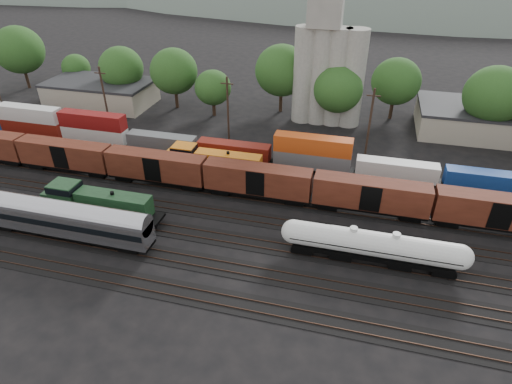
% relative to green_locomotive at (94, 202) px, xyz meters
% --- Properties ---
extents(ground, '(600.00, 600.00, 0.00)m').
position_rel_green_locomotive_xyz_m(ground, '(21.76, 5.00, -2.54)').
color(ground, black).
extents(tracks, '(180.00, 33.20, 0.20)m').
position_rel_green_locomotive_xyz_m(tracks, '(21.76, 5.00, -2.49)').
color(tracks, black).
rests_on(tracks, ground).
extents(green_locomotive, '(16.78, 2.96, 4.44)m').
position_rel_green_locomotive_xyz_m(green_locomotive, '(0.00, 0.00, 0.00)').
color(green_locomotive, black).
rests_on(green_locomotive, ground).
extents(tank_car_a, '(16.40, 2.94, 4.30)m').
position_rel_green_locomotive_xyz_m(tank_car_a, '(33.18, 0.00, 0.03)').
color(tank_car_a, silver).
rests_on(tank_car_a, ground).
extents(tank_car_b, '(16.58, 2.97, 4.35)m').
position_rel_green_locomotive_xyz_m(tank_car_b, '(37.79, -0.00, 0.05)').
color(tank_car_b, silver).
rests_on(tank_car_b, ground).
extents(passenger_coach, '(22.96, 2.83, 5.21)m').
position_rel_green_locomotive_xyz_m(passenger_coach, '(-1.06, -5.00, 0.66)').
color(passenger_coach, silver).
rests_on(passenger_coach, ground).
extents(orange_locomotive, '(17.04, 2.84, 4.26)m').
position_rel_green_locomotive_xyz_m(orange_locomotive, '(10.67, 15.00, -0.10)').
color(orange_locomotive, black).
rests_on(orange_locomotive, ground).
extents(boxcar_string, '(153.60, 2.90, 4.20)m').
position_rel_green_locomotive_xyz_m(boxcar_string, '(27.19, 10.00, 0.58)').
color(boxcar_string, black).
rests_on(boxcar_string, ground).
extents(container_wall, '(179.55, 2.60, 5.80)m').
position_rel_green_locomotive_xyz_m(container_wall, '(24.64, 20.00, 0.09)').
color(container_wall, black).
rests_on(container_wall, ground).
extents(grain_silo, '(13.40, 5.00, 29.00)m').
position_rel_green_locomotive_xyz_m(grain_silo, '(25.05, 41.00, 8.72)').
color(grain_silo, '#9B988E').
rests_on(grain_silo, ground).
extents(industrial_sheds, '(119.38, 17.26, 5.10)m').
position_rel_green_locomotive_xyz_m(industrial_sheds, '(28.39, 40.25, 0.02)').
color(industrial_sheds, '#9E937F').
rests_on(industrial_sheds, ground).
extents(tree_band, '(165.26, 19.41, 14.34)m').
position_rel_green_locomotive_xyz_m(tree_band, '(26.19, 41.20, 5.40)').
color(tree_band, black).
rests_on(tree_band, ground).
extents(utility_poles, '(122.20, 0.36, 12.00)m').
position_rel_green_locomotive_xyz_m(utility_poles, '(21.76, 27.00, 3.67)').
color(utility_poles, black).
rests_on(utility_poles, ground).
extents(distant_hills, '(860.00, 286.00, 130.00)m').
position_rel_green_locomotive_xyz_m(distant_hills, '(45.68, 265.00, -23.10)').
color(distant_hills, '#59665B').
rests_on(distant_hills, ground).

